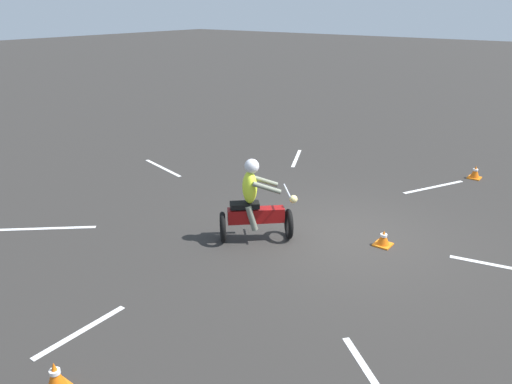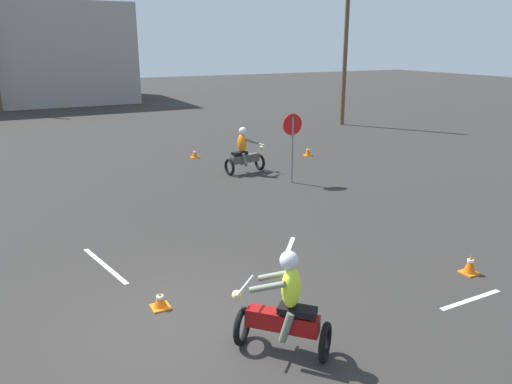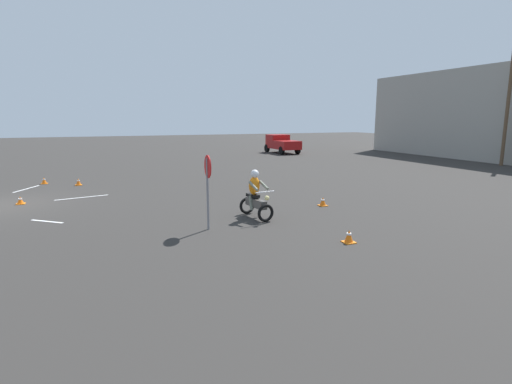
{
  "view_description": "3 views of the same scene",
  "coord_description": "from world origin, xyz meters",
  "views": [
    {
      "loc": [
        8.34,
        3.96,
        4.38
      ],
      "look_at": [
        1.25,
        -1.37,
        1.0
      ],
      "focal_mm": 35.0,
      "sensor_mm": 36.0,
      "label": 1
    },
    {
      "loc": [
        -2.12,
        -7.03,
        4.51
      ],
      "look_at": [
        3.38,
        3.63,
        0.9
      ],
      "focal_mm": 35.0,
      "sensor_mm": 36.0,
      "label": 2
    },
    {
      "loc": [
        17.91,
        3.63,
        3.41
      ],
      "look_at": [
        5.51,
        8.63,
        0.9
      ],
      "focal_mm": 28.0,
      "sensor_mm": 36.0,
      "label": 3
    }
  ],
  "objects": [
    {
      "name": "lane_stripe_ne",
      "position": [
        3.39,
        1.99,
        0.0
      ],
      "size": [
        0.9,
        1.06,
        0.01
      ],
      "primitive_type": "cube",
      "rotation": [
        0.0,
        0.0,
        2.45
      ],
      "color": "silver",
      "rests_on": "ground"
    },
    {
      "name": "motorcycle_rider_background",
      "position": [
        5.48,
        8.63,
        0.73
      ],
      "size": [
        1.55,
        0.81,
        1.66
      ],
      "rotation": [
        0.0,
        0.0,
        4.84
      ],
      "color": "black",
      "rests_on": "ground"
    },
    {
      "name": "traffic_cone_far_right",
      "position": [
        9.07,
        9.96,
        0.18
      ],
      "size": [
        0.32,
        0.32,
        0.37
      ],
      "color": "orange",
      "rests_on": "ground"
    },
    {
      "name": "motorcycle_rider_foreground",
      "position": [
        1.27,
        -1.4,
        0.73
      ],
      "size": [
        1.4,
        1.43,
        1.66
      ],
      "rotation": [
        0.0,
        0.0,
        0.76
      ],
      "color": "black",
      "rests_on": "ground"
    },
    {
      "name": "traffic_cone_mid_center",
      "position": [
        -0.02,
        0.74,
        0.15
      ],
      "size": [
        0.32,
        0.32,
        0.31
      ],
      "color": "orange",
      "rests_on": "ground"
    },
    {
      "name": "ground_plane",
      "position": [
        0.0,
        0.0,
        0.0
      ],
      "size": [
        120.0,
        120.0,
        0.0
      ],
      "primitive_type": "plane",
      "color": "#2D2B28"
    },
    {
      "name": "lane_stripe_n",
      "position": [
        -0.55,
        2.98,
        0.0
      ],
      "size": [
        0.53,
        2.15,
        0.01
      ],
      "primitive_type": "cube",
      "rotation": [
        0.0,
        0.0,
        3.34
      ],
      "color": "silver",
      "rests_on": "ground"
    },
    {
      "name": "traffic_cone_far_center",
      "position": [
        5.97,
        -0.81,
        0.2
      ],
      "size": [
        0.32,
        0.32,
        0.41
      ],
      "color": "orange",
      "rests_on": "ground"
    },
    {
      "name": "stop_sign",
      "position": [
        6.32,
        6.74,
        1.63
      ],
      "size": [
        0.7,
        0.08,
        2.3
      ],
      "color": "slate",
      "rests_on": "ground"
    },
    {
      "name": "traffic_cone_near_left",
      "position": [
        4.77,
        11.75,
        0.17
      ],
      "size": [
        0.32,
        0.32,
        0.35
      ],
      "color": "orange",
      "rests_on": "ground"
    },
    {
      "name": "lane_stripe_e",
      "position": [
        5.11,
        -1.59,
        0.0
      ],
      "size": [
        1.51,
        0.12,
        0.01
      ],
      "primitive_type": "cube",
      "rotation": [
        0.0,
        0.0,
        1.58
      ],
      "color": "silver",
      "rests_on": "ground"
    },
    {
      "name": "utility_pole_near",
      "position": [
        15.26,
        15.95,
        4.1
      ],
      "size": [
        0.24,
        0.24,
        8.2
      ],
      "primitive_type": "cylinder",
      "color": "brown",
      "rests_on": "ground"
    }
  ]
}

